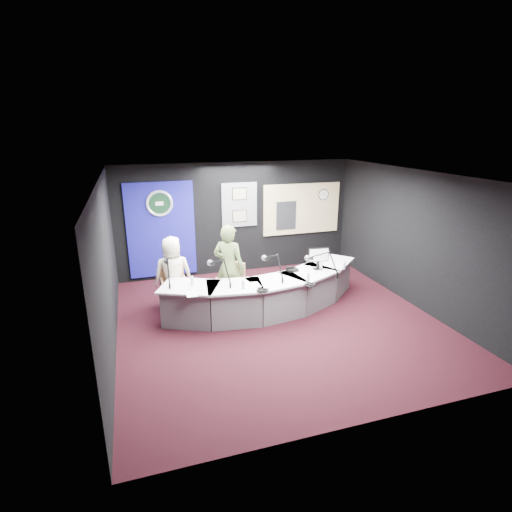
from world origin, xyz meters
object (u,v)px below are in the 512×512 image
object	(u,v)px
armchair_left	(174,287)
person_man	(173,274)
broadcast_desk	(267,293)
armchair_right	(229,285)
person_woman	(229,267)

from	to	relation	value
armchair_left	person_man	distance (m)	0.29
broadcast_desk	armchair_right	bearing A→B (deg)	155.71
person_man	person_woman	world-z (taller)	person_woman
armchair_right	broadcast_desk	bearing A→B (deg)	25.45
person_man	armchair_left	bearing A→B (deg)	-0.00
armchair_left	person_woman	distance (m)	1.20
armchair_right	person_man	bearing A→B (deg)	-144.67
person_man	armchair_right	bearing A→B (deg)	167.12
armchair_left	person_man	world-z (taller)	person_man
armchair_left	person_woman	size ratio (longest dim) A/B	0.54
broadcast_desk	person_woman	size ratio (longest dim) A/B	2.53
armchair_right	person_man	xyz separation A→B (m)	(-1.09, 0.28, 0.27)
broadcast_desk	armchair_left	distance (m)	1.90
person_man	person_woman	distance (m)	1.14
armchair_left	broadcast_desk	bearing A→B (deg)	-19.10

